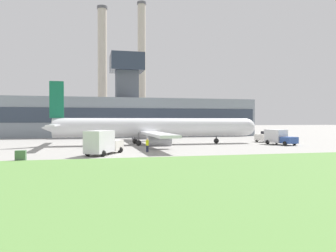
% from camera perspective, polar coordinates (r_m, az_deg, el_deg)
% --- Properties ---
extents(ground_plane, '(400.00, 400.00, 0.00)m').
position_cam_1_polar(ground_plane, '(52.76, -2.99, -3.28)').
color(ground_plane, '#999691').
extents(grass_strip, '(240.00, 37.00, 0.06)m').
position_cam_1_polar(grass_strip, '(18.38, 18.44, -11.24)').
color(grass_strip, '#5B8942').
rests_on(grass_strip, ground_plane).
extents(terminal_building, '(62.65, 15.34, 20.72)m').
position_cam_1_polar(terminal_building, '(84.06, -6.92, 1.87)').
color(terminal_building, gray).
rests_on(terminal_building, ground_plane).
extents(smokestack_left, '(3.56, 3.56, 43.01)m').
position_cam_1_polar(smokestack_left, '(116.21, -11.36, 9.73)').
color(smokestack_left, '#B2A899').
rests_on(smokestack_left, ground_plane).
extents(smokestack_right, '(3.24, 3.24, 45.51)m').
position_cam_1_polar(smokestack_right, '(117.50, -4.60, 10.26)').
color(smokestack_right, '#B2A899').
rests_on(smokestack_right, ground_plane).
extents(airplane, '(35.15, 32.92, 9.87)m').
position_cam_1_polar(airplane, '(53.17, -2.69, -0.35)').
color(airplane, silver).
rests_on(airplane, ground_plane).
extents(pushback_tug, '(4.55, 3.52, 1.93)m').
position_cam_1_polar(pushback_tug, '(62.44, 16.80, -1.85)').
color(pushback_tug, white).
rests_on(pushback_tug, ground_plane).
extents(baggage_truck, '(4.82, 6.48, 2.77)m').
position_cam_1_polar(baggage_truck, '(37.96, -11.30, -2.91)').
color(baggage_truck, white).
rests_on(baggage_truck, ground_plane).
extents(fuel_truck, '(3.54, 5.70, 2.42)m').
position_cam_1_polar(fuel_truck, '(56.03, 18.72, -1.86)').
color(fuel_truck, '#2D4C93').
rests_on(fuel_truck, ground_plane).
extents(ground_crew_person, '(0.45, 0.45, 1.68)m').
position_cam_1_polar(ground_crew_person, '(40.58, -3.63, -3.34)').
color(ground_crew_person, '#23283D').
rests_on(ground_crew_person, ground_plane).
extents(utility_cabinet, '(0.97, 0.66, 0.98)m').
position_cam_1_polar(utility_cabinet, '(35.07, -24.27, -4.70)').
color(utility_cabinet, '#4C724C').
rests_on(utility_cabinet, ground_plane).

